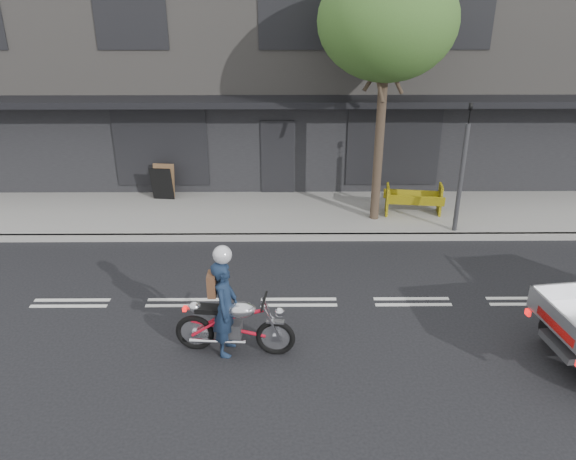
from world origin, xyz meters
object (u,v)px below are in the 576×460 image
Objects in this scene: street_tree at (387,22)px; construction_barrier at (415,202)px; traffic_light_pole at (461,176)px; rider at (225,308)px; sandwich_board at (162,184)px; motorcycle at (234,324)px.

street_tree reaches higher than construction_barrier.
street_tree is at bearing 156.97° from traffic_light_pole.
rider is 1.80× the size of sandwich_board.
traffic_light_pole reaches higher than motorcycle.
rider is 1.15× the size of construction_barrier.
motorcycle is 0.36m from rider.
motorcycle is at bearing -137.10° from traffic_light_pole.
traffic_light_pole is 7.52m from rider.
street_tree is 4.23m from traffic_light_pole.
motorcycle is 2.16× the size of sandwich_board.
street_tree reaches higher than motorcycle.
sandwich_board is (-2.73, 7.29, 0.08)m from motorcycle.
traffic_light_pole reaches higher than construction_barrier.
street_tree is at bearing -6.36° from sandwich_board.
traffic_light_pole is at bearing -23.03° from street_tree.
traffic_light_pole is 1.92× the size of rider.
traffic_light_pole is 8.50m from sandwich_board.
sandwich_board reaches higher than motorcycle.
construction_barrier is (1.13, 0.08, -4.68)m from street_tree.
traffic_light_pole is at bearing -8.92° from sandwich_board.
motorcycle is 1.20× the size of rider.
construction_barrier is at bearing 133.23° from traffic_light_pole.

